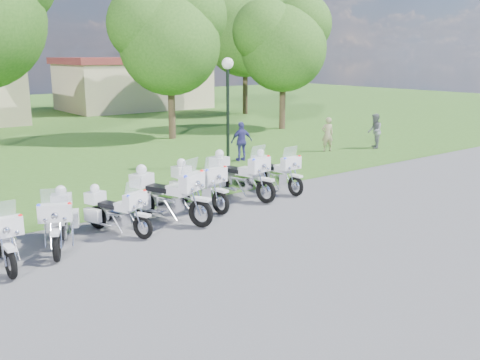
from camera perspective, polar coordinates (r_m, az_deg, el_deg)
ground at (r=14.16m, az=3.18°, el=-4.59°), size 100.00×100.00×0.00m
grass_lawn at (r=38.50m, az=-23.96°, el=5.66°), size 100.00×48.00×0.01m
motorcycle_1 at (r=12.96m, az=-18.69°, el=-3.98°), size 1.34×2.17×1.56m
motorcycle_2 at (r=13.56m, az=-13.19°, el=-3.11°), size 1.18×2.01×1.42m
motorcycle_3 at (r=14.26m, az=-7.88°, el=-1.48°), size 1.49×2.48×1.77m
motorcycle_4 at (r=15.46m, az=-4.55°, el=-0.46°), size 0.94×2.42×1.62m
motorcycle_5 at (r=16.49m, az=-0.15°, el=0.59°), size 1.18×2.53×1.72m
motorcycle_6 at (r=17.39m, az=3.74°, el=0.98°), size 0.78×2.30×1.54m
lamp_post at (r=20.42m, az=-1.33°, el=10.03°), size 0.44×0.44×4.23m
tree_2 at (r=28.18m, az=-7.66°, el=15.14°), size 6.02×5.14×8.03m
tree_3 at (r=31.90m, az=4.56°, el=14.66°), size 5.82×4.97×7.76m
tree_4 at (r=40.02m, az=0.47°, el=16.16°), size 7.21×6.15×9.61m
building_east at (r=44.89m, az=-11.25°, el=10.12°), size 11.44×7.28×4.10m
bystander_a at (r=24.71m, az=9.31°, el=4.81°), size 0.67×0.56×1.56m
bystander_b at (r=25.97m, az=14.16°, el=5.07°), size 1.00×0.99×1.63m
bystander_c at (r=22.18m, az=0.17°, el=4.13°), size 1.01×0.56×1.63m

